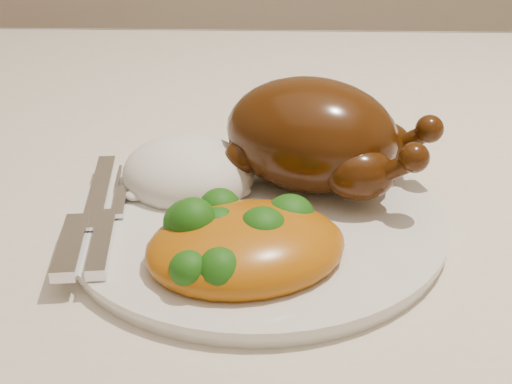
{
  "coord_description": "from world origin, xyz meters",
  "views": [
    {
      "loc": [
        -0.0,
        -0.6,
        1.07
      ],
      "look_at": [
        -0.02,
        -0.1,
        0.8
      ],
      "focal_mm": 50.0,
      "sensor_mm": 36.0,
      "label": 1
    }
  ],
  "objects": [
    {
      "name": "dinner_plate",
      "position": [
        -0.02,
        -0.1,
        0.77
      ],
      "size": [
        0.37,
        0.37,
        0.01
      ],
      "primitive_type": "cylinder",
      "rotation": [
        0.0,
        0.0,
        0.24
      ],
      "color": "silver",
      "rests_on": "tablecloth"
    },
    {
      "name": "rice_mound",
      "position": [
        -0.08,
        -0.05,
        0.79
      ],
      "size": [
        0.15,
        0.14,
        0.06
      ],
      "rotation": [
        0.0,
        0.0,
        -0.41
      ],
      "color": "white",
      "rests_on": "dinner_plate"
    },
    {
      "name": "dining_table",
      "position": [
        0.0,
        0.0,
        0.67
      ],
      "size": [
        1.6,
        0.9,
        0.76
      ],
      "color": "brown",
      "rests_on": "floor"
    },
    {
      "name": "tablecloth",
      "position": [
        0.0,
        0.0,
        0.74
      ],
      "size": [
        1.73,
        1.03,
        0.18
      ],
      "color": "silver",
      "rests_on": "dining_table"
    },
    {
      "name": "roast_chicken",
      "position": [
        0.03,
        -0.04,
        0.83
      ],
      "size": [
        0.2,
        0.16,
        0.1
      ],
      "rotation": [
        0.0,
        0.0,
        -0.37
      ],
      "color": "#3F2006",
      "rests_on": "dinner_plate"
    },
    {
      "name": "mac_and_cheese",
      "position": [
        -0.02,
        -0.16,
        0.79
      ],
      "size": [
        0.17,
        0.15,
        0.06
      ],
      "rotation": [
        0.0,
        0.0,
        0.28
      ],
      "color": "#BE6C0C",
      "rests_on": "dinner_plate"
    },
    {
      "name": "cutlery",
      "position": [
        -0.14,
        -0.13,
        0.79
      ],
      "size": [
        0.05,
        0.2,
        0.01
      ],
      "rotation": [
        0.0,
        0.0,
        0.11
      ],
      "color": "silver",
      "rests_on": "dinner_plate"
    }
  ]
}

